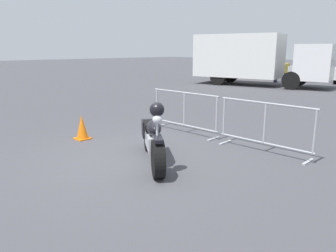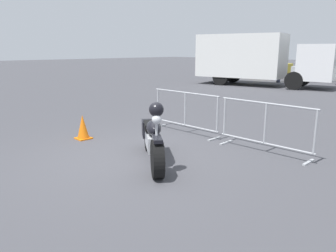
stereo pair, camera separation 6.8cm
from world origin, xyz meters
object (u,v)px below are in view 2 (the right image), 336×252
Objects in this scene: crowd_barrier_far at (265,127)px; parked_car_silver at (313,69)px; motorcycle at (153,137)px; traffic_cone at (83,127)px; crowd_barrier_near at (185,112)px; pedestrian at (279,68)px; parked_car_yellow at (272,67)px; parked_car_black at (241,66)px; box_truck at (256,58)px.

parked_car_silver is (-6.58, 17.63, 0.20)m from crowd_barrier_far.
motorcycle reaches higher than traffic_cone.
crowd_barrier_near is 1.28× the size of pedestrian.
parked_car_silver reaches higher than crowd_barrier_near.
parked_car_yellow reaches higher than traffic_cone.
parked_car_black is 21.75m from traffic_cone.
crowd_barrier_far is at bearing -154.05° from parked_car_black.
parked_car_silver is at bearing -99.05° from parked_car_black.
crowd_barrier_far is 0.46× the size of parked_car_yellow.
crowd_barrier_far is 15.67m from pedestrian.
crowd_barrier_far is at bearing 51.12° from pedestrian.
parked_car_yellow is at bearing 119.05° from crowd_barrier_far.
crowd_barrier_near is at bearing -176.01° from parked_car_silver.
parked_car_silver is (5.99, 0.06, 0.05)m from parked_car_black.
crowd_barrier_far is at bearing -169.17° from parked_car_silver.
crowd_barrier_near is 2.59m from traffic_cone.
parked_car_black is at bearing -100.44° from pedestrian.
traffic_cone is (6.00, -19.49, -0.48)m from parked_car_yellow.
motorcycle is 2.40m from crowd_barrier_far.
crowd_barrier_near is (-1.15, 2.10, 0.06)m from motorcycle.
box_truck is 13.58× the size of traffic_cone.
parked_car_black reaches higher than motorcycle.
motorcycle is 0.91× the size of crowd_barrier_near.
parked_car_yellow is 4.10m from pedestrian.
motorcycle is 0.41× the size of parked_car_yellow.
parked_car_black is at bearing 80.95° from parked_car_silver.
box_truck is 1.73× the size of parked_car_silver.
crowd_barrier_near is at bearing 154.21° from motorcycle.
pedestrian reaches higher than motorcycle.
crowd_barrier_far is at bearing 0.00° from crowd_barrier_near.
motorcycle is at bearing 44.45° from pedestrian.
parked_car_silver is (0.73, 6.40, -0.88)m from box_truck.
box_truck is 1.70× the size of parked_car_yellow.
parked_car_silver reaches higher than parked_car_black.
parked_car_black is at bearing 120.31° from crowd_barrier_near.
pedestrian reaches higher than parked_car_silver.
parked_car_silver is at bearing -92.47° from parked_car_yellow.
crowd_barrier_near is 2.31m from crowd_barrier_far.
parked_car_black is at bearing 74.36° from parked_car_yellow.
parked_car_silver is at bearing 110.48° from crowd_barrier_far.
box_truck is at bearing -169.00° from parked_car_yellow.
parked_car_silver reaches higher than crowd_barrier_far.
parked_car_silver reaches higher than motorcycle.
parked_car_silver is 2.75× the size of pedestrian.
parked_car_black is at bearing 114.42° from traffic_cone.
parked_car_yellow is at bearing 87.53° from parked_car_silver.
pedestrian reaches higher than traffic_cone.
motorcycle reaches higher than crowd_barrier_near.
traffic_cone is at bearing 36.38° from pedestrian.
parked_car_yellow is (-9.58, 17.25, 0.22)m from crowd_barrier_far.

